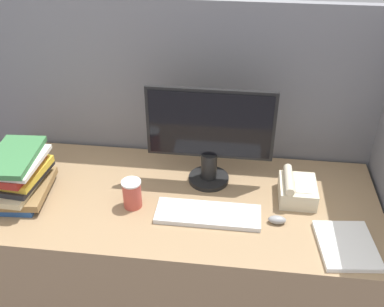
% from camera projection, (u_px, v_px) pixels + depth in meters
% --- Properties ---
extents(cubicle_panel_rear, '(2.09, 0.04, 1.47)m').
position_uv_depth(cubicle_panel_rear, '(189.00, 150.00, 2.23)').
color(cubicle_panel_rear, slate).
rests_on(cubicle_panel_rear, ground_plane).
extents(desk, '(1.69, 0.72, 0.75)m').
position_uv_depth(desk, '(178.00, 260.00, 2.10)').
color(desk, '#937551').
rests_on(desk, ground_plane).
extents(monitor, '(0.53, 0.18, 0.44)m').
position_uv_depth(monitor, '(210.00, 136.00, 1.87)').
color(monitor, black).
rests_on(monitor, desk).
extents(keyboard, '(0.42, 0.14, 0.02)m').
position_uv_depth(keyboard, '(208.00, 214.00, 1.79)').
color(keyboard, silver).
rests_on(keyboard, desk).
extents(mouse, '(0.07, 0.04, 0.03)m').
position_uv_depth(mouse, '(277.00, 220.00, 1.75)').
color(mouse, gray).
rests_on(mouse, desk).
extents(coffee_cup, '(0.08, 0.08, 0.12)m').
position_uv_depth(coffee_cup, '(132.00, 194.00, 1.82)').
color(coffee_cup, '#BF4C3F').
rests_on(coffee_cup, desk).
extents(book_stack, '(0.27, 0.31, 0.21)m').
position_uv_depth(book_stack, '(16.00, 176.00, 1.85)').
color(book_stack, '#264C8C').
rests_on(book_stack, desk).
extents(desk_telephone, '(0.15, 0.18, 0.11)m').
position_uv_depth(desk_telephone, '(297.00, 190.00, 1.87)').
color(desk_telephone, beige).
rests_on(desk_telephone, desk).
extents(paper_pile, '(0.23, 0.27, 0.02)m').
position_uv_depth(paper_pile, '(347.00, 245.00, 1.64)').
color(paper_pile, white).
rests_on(paper_pile, desk).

